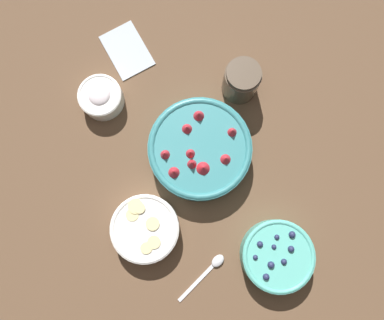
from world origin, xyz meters
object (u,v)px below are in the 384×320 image
at_px(bowl_strawberries, 200,149).
at_px(bowl_blueberries, 277,256).
at_px(jar_chocolate, 241,81).
at_px(bowl_bananas, 145,229).
at_px(bowl_cream, 101,97).

bearing_deg(bowl_strawberries, bowl_blueberries, -152.21).
height_order(bowl_strawberries, jar_chocolate, jar_chocolate).
distance_m(bowl_strawberries, bowl_bananas, 0.21).
xyz_separation_m(bowl_blueberries, bowl_bananas, (0.10, 0.28, -0.00)).
relative_size(bowl_strawberries, jar_chocolate, 2.43).
distance_m(bowl_blueberries, bowl_cream, 0.53).
xyz_separation_m(bowl_strawberries, jar_chocolate, (0.14, -0.12, 0.01)).
relative_size(bowl_bananas, jar_chocolate, 1.57).
height_order(bowl_blueberries, bowl_cream, bowl_blueberries).
distance_m(bowl_bananas, jar_chocolate, 0.40).
bearing_deg(bowl_cream, bowl_bananas, -167.86).
height_order(bowl_strawberries, bowl_bananas, bowl_strawberries).
relative_size(bowl_bananas, bowl_cream, 1.48).
bearing_deg(bowl_cream, jar_chocolate, -92.11).
distance_m(bowl_blueberries, jar_chocolate, 0.40).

